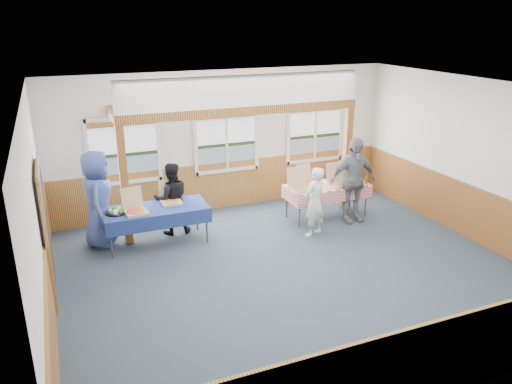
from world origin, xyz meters
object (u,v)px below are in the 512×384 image
table_right (327,187)px  person_grey (353,180)px  man_blue (98,199)px  woman_black (172,199)px  table_left (156,210)px  woman_white (315,202)px

table_right → person_grey: person_grey is taller
man_blue → person_grey: bearing=-88.2°
woman_black → person_grey: size_ratio=0.81×
table_left → woman_white: (3.08, -0.84, 0.03)m
table_right → man_blue: size_ratio=1.00×
table_right → woman_white: (-0.74, -0.78, 0.03)m
table_left → man_blue: (-1.03, 0.36, 0.26)m
table_left → person_grey: person_grey is taller
table_right → person_grey: bearing=-40.4°
table_left → table_right: size_ratio=1.10×
man_blue → person_grey: man_blue is taller
woman_black → person_grey: 3.90m
table_left → woman_white: 3.19m
man_blue → table_right: bearing=-84.1°
table_left → man_blue: man_blue is taller
woman_white → man_blue: (-4.11, 1.21, 0.23)m
woman_white → man_blue: size_ratio=0.76×
table_left → woman_white: woman_white is taller
man_blue → person_grey: 5.31m
table_left → woman_black: (0.41, 0.39, 0.05)m
woman_black → table_right: bearing=177.8°
table_right → woman_white: bearing=-127.5°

